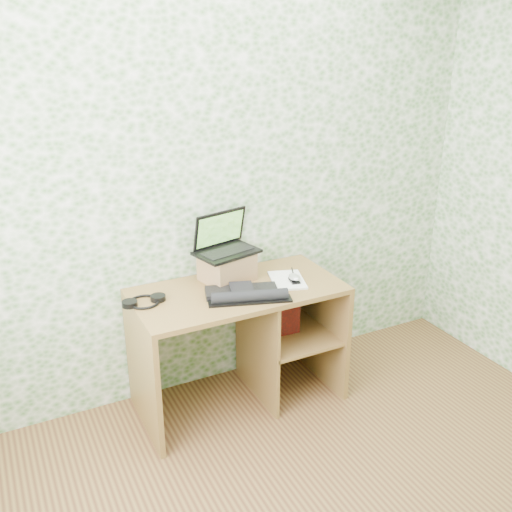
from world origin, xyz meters
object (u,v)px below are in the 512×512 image
desk (248,325)px  keyboard (245,294)px  laptop (224,243)px  riser (227,267)px  notepad (287,280)px

desk → keyboard: 0.34m
laptop → desk: bearing=-76.7°
desk → riser: (-0.08, 0.12, 0.35)m
keyboard → notepad: 0.33m
riser → notepad: 0.36m
notepad → keyboard: bearing=-147.4°
laptop → keyboard: size_ratio=0.86×
laptop → notepad: size_ratio=1.49×
riser → keyboard: bearing=-92.0°
keyboard → notepad: bearing=32.8°
desk → keyboard: keyboard is taller
riser → laptop: laptop is taller
desk → riser: size_ratio=4.34×
desk → keyboard: size_ratio=2.59×
keyboard → riser: bearing=105.8°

